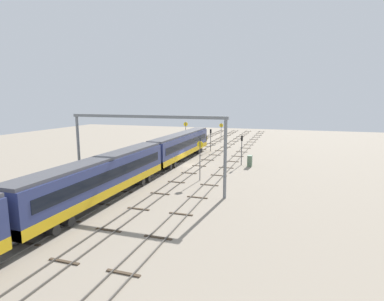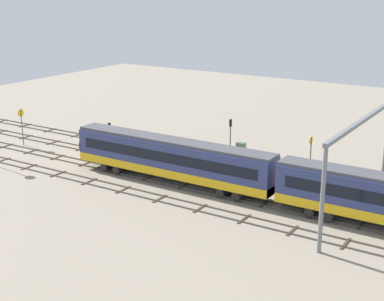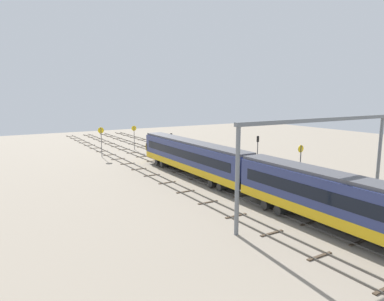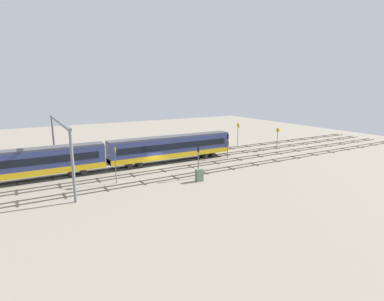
{
  "view_description": "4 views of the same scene",
  "coord_description": "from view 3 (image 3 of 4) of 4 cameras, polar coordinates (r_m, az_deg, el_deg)",
  "views": [
    {
      "loc": [
        -48.07,
        -16.61,
        10.96
      ],
      "look_at": [
        4.74,
        0.52,
        1.75
      ],
      "focal_mm": 28.68,
      "sensor_mm": 36.0,
      "label": 1
    },
    {
      "loc": [
        -28.8,
        49.69,
        20.77
      ],
      "look_at": [
        2.87,
        0.07,
        3.33
      ],
      "focal_mm": 52.53,
      "sensor_mm": 36.0,
      "label": 2
    },
    {
      "loc": [
        -36.46,
        26.38,
        11.4
      ],
      "look_at": [
        4.82,
        1.68,
        3.46
      ],
      "focal_mm": 32.42,
      "sensor_mm": 36.0,
      "label": 3
    },
    {
      "loc": [
        -20.69,
        -47.53,
        14.01
      ],
      "look_at": [
        7.35,
        0.53,
        2.17
      ],
      "focal_mm": 28.39,
      "sensor_mm": 36.0,
      "label": 4
    }
  ],
  "objects": [
    {
      "name": "speed_sign_far_trackside",
      "position": [
        71.28,
        -9.51,
        2.72
      ],
      "size": [
        0.14,
        1.02,
        4.94
      ],
      "color": "#4C4C51",
      "rests_on": "ground"
    },
    {
      "name": "track_second_far",
      "position": [
        42.88,
        -2.68,
        -5.96
      ],
      "size": [
        123.83,
        2.4,
        0.16
      ],
      "color": "#59544C",
      "rests_on": "ground"
    },
    {
      "name": "speed_sign_mid_trackside",
      "position": [
        64.23,
        -14.72,
        2.14
      ],
      "size": [
        0.14,
        1.09,
        5.42
      ],
      "color": "#4C4C51",
      "rests_on": "ground"
    },
    {
      "name": "signal_light_trackside_departure",
      "position": [
        58.58,
        -3.43,
        1.22
      ],
      "size": [
        0.31,
        0.32,
        4.77
      ],
      "color": "#4C4C51",
      "rests_on": "ground"
    },
    {
      "name": "train",
      "position": [
        30.4,
        24.07,
        -8.18
      ],
      "size": [
        75.2,
        3.24,
        4.8
      ],
      "color": "navy",
      "rests_on": "ground"
    },
    {
      "name": "track_second_near",
      "position": [
        47.75,
        7.1,
        -4.42
      ],
      "size": [
        123.83,
        2.4,
        0.16
      ],
      "color": "#59544C",
      "rests_on": "ground"
    },
    {
      "name": "signal_light_trackside_approach",
      "position": [
        53.52,
        10.73,
        0.47
      ],
      "size": [
        0.31,
        0.32,
        5.04
      ],
      "color": "#4C4C51",
      "rests_on": "ground"
    },
    {
      "name": "ground_plane",
      "position": [
        46.43,
        4.85,
        -4.87
      ],
      "size": [
        139.83,
        139.83,
        0.0
      ],
      "primitive_type": "plane",
      "color": "gray"
    },
    {
      "name": "overhead_gantry",
      "position": [
        34.24,
        20.37,
        1.31
      ],
      "size": [
        0.4,
        19.95,
        9.19
      ],
      "color": "slate",
      "rests_on": "ground"
    },
    {
      "name": "relay_cabinet",
      "position": [
        54.4,
        12.36,
        -1.94
      ],
      "size": [
        1.13,
        0.72,
        1.86
      ],
      "color": "#597259",
      "rests_on": "ground"
    },
    {
      "name": "track_with_train",
      "position": [
        45.15,
        2.48,
        -5.17
      ],
      "size": [
        123.83,
        2.4,
        0.16
      ],
      "color": "#59544C",
      "rests_on": "ground"
    },
    {
      "name": "speed_sign_near_foreground",
      "position": [
        42.6,
        17.39,
        -1.79
      ],
      "size": [
        0.14,
        0.87,
        5.45
      ],
      "color": "#4C4C51",
      "rests_on": "ground"
    },
    {
      "name": "track_near_foreground",
      "position": [
        50.64,
        11.2,
        -3.74
      ],
      "size": [
        123.83,
        2.4,
        0.16
      ],
      "color": "#59544C",
      "rests_on": "ground"
    }
  ]
}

